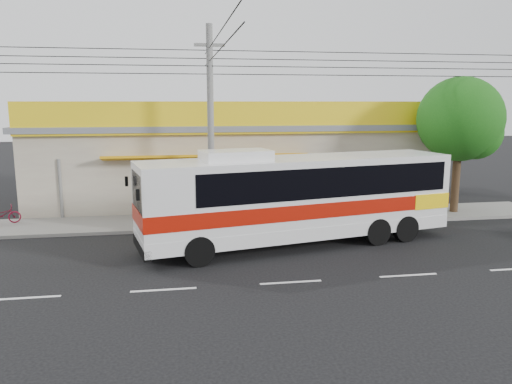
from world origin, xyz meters
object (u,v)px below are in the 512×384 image
Objects in this scene: motorbike_red at (1,215)px; tree_near at (463,122)px; coach_bus at (303,193)px; utility_pole at (210,61)px.

motorbike_red is 22.47m from tree_near.
coach_bus is 7.96× the size of motorbike_red.
tree_near is (12.52, 0.25, -2.76)m from utility_pole.
motorbike_red is at bearing 147.40° from coach_bus.
coach_bus is at bearing -130.67° from motorbike_red.
tree_near is (9.14, 3.95, 2.60)m from coach_bus.
motorbike_red is 0.05× the size of utility_pole.
utility_pole is at bearing 120.52° from coach_bus.
tree_near reaches higher than motorbike_red.
utility_pole is 4.91× the size of tree_near.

